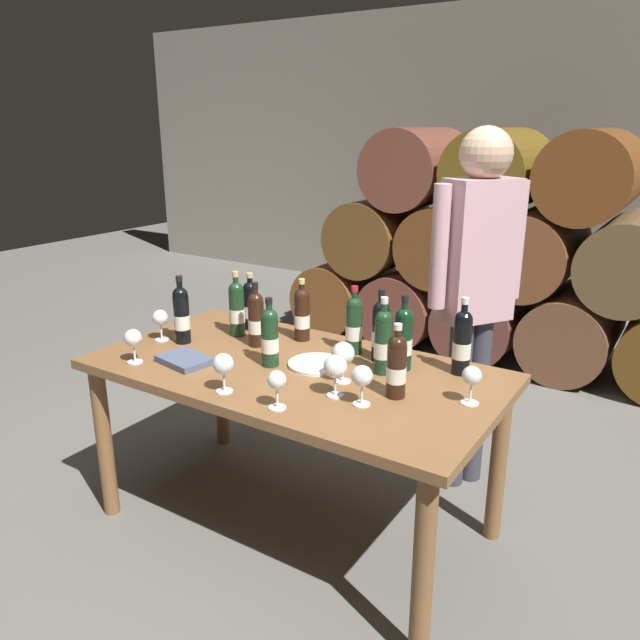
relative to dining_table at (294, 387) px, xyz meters
The scene contains 27 objects.
ground_plane 0.67m from the dining_table, ahead, with size 14.00×14.00×0.00m, color #66635E.
cellar_back_wall 4.26m from the dining_table, 90.00° to the left, with size 10.00×0.24×2.80m, color gray.
barrel_stack 2.60m from the dining_table, 90.00° to the left, with size 3.12×0.90×1.69m.
dining_table is the anchor object (origin of this frame).
wine_bottle_0 0.38m from the dining_table, 65.57° to the left, with size 0.07×0.07×0.30m.
wine_bottle_1 0.38m from the dining_table, 157.34° to the left, with size 0.07×0.07×0.29m.
wine_bottle_2 0.50m from the dining_table, 30.28° to the left, with size 0.07×0.07×0.31m.
wine_bottle_3 0.71m from the dining_table, 26.93° to the left, with size 0.07×0.07×0.32m.
wine_bottle_4 0.53m from the dining_table, ahead, with size 0.07×0.07×0.28m.
wine_bottle_5 0.24m from the dining_table, 157.95° to the right, with size 0.07×0.07×0.29m.
wine_bottle_6 0.64m from the dining_table, behind, with size 0.07×0.07×0.31m.
wine_bottle_7 0.40m from the dining_table, 118.51° to the left, with size 0.07×0.07×0.29m.
wine_bottle_8 0.54m from the dining_table, 157.86° to the left, with size 0.07×0.07×0.31m.
wine_bottle_9 0.59m from the dining_table, 147.37° to the left, with size 0.07×0.07×0.28m.
wine_bottle_10 0.43m from the dining_table, 22.75° to the left, with size 0.07×0.07×0.32m.
wine_bottle_11 0.43m from the dining_table, 44.42° to the left, with size 0.07×0.07×0.31m.
wine_glass_0 0.70m from the dining_table, 151.47° to the right, with size 0.07×0.07×0.15m.
wine_glass_1 0.76m from the dining_table, ahead, with size 0.07×0.07×0.14m.
wine_glass_2 0.44m from the dining_table, 63.64° to the right, with size 0.07×0.07×0.14m.
wine_glass_3 0.74m from the dining_table, behind, with size 0.07×0.07×0.15m.
wine_glass_4 0.39m from the dining_table, 27.43° to the right, with size 0.09×0.09×0.16m.
wine_glass_5 0.48m from the dining_table, 21.80° to the right, with size 0.08×0.08×0.15m.
wine_glass_6 0.32m from the dining_table, ahead, with size 0.09×0.09×0.16m.
wine_glass_7 0.41m from the dining_table, 102.67° to the right, with size 0.08×0.08×0.15m.
tasting_notebook 0.47m from the dining_table, 152.59° to the right, with size 0.22×0.16×0.03m, color #4C5670.
serving_plate 0.14m from the dining_table, 40.31° to the left, with size 0.24×0.24×0.01m, color white.
sommelier_presenting 0.97m from the dining_table, 56.63° to the left, with size 0.33×0.43×1.72m.
Camera 1 is at (1.37, -1.94, 1.73)m, focal length 34.65 mm.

